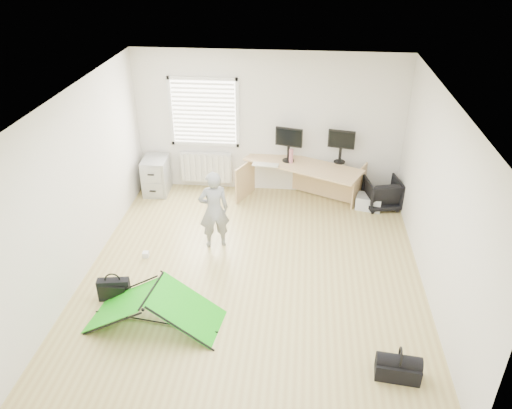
# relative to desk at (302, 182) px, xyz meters

# --- Properties ---
(ground) EXTENTS (5.50, 5.50, 0.00)m
(ground) POSITION_rel_desk_xyz_m (-0.67, -2.36, -0.37)
(ground) COLOR tan
(ground) RESTS_ON ground
(back_wall) EXTENTS (5.00, 0.02, 2.70)m
(back_wall) POSITION_rel_desk_xyz_m (-0.67, 0.39, 0.98)
(back_wall) COLOR silver
(back_wall) RESTS_ON ground
(window) EXTENTS (1.20, 0.06, 1.20)m
(window) POSITION_rel_desk_xyz_m (-1.87, 0.35, 1.18)
(window) COLOR silver
(window) RESTS_ON back_wall
(radiator) EXTENTS (1.00, 0.12, 0.60)m
(radiator) POSITION_rel_desk_xyz_m (-1.87, 0.31, 0.08)
(radiator) COLOR silver
(radiator) RESTS_ON back_wall
(desk) EXTENTS (2.26, 1.53, 0.74)m
(desk) POSITION_rel_desk_xyz_m (0.00, 0.00, 0.00)
(desk) COLOR tan
(desk) RESTS_ON ground
(filing_cabinet) EXTENTS (0.48, 0.63, 0.71)m
(filing_cabinet) POSITION_rel_desk_xyz_m (-2.80, 0.04, -0.01)
(filing_cabinet) COLOR #A6A9AB
(filing_cabinet) RESTS_ON ground
(monitor_left) EXTENTS (0.52, 0.23, 0.48)m
(monitor_left) POSITION_rel_desk_xyz_m (-0.27, 0.12, 0.61)
(monitor_left) COLOR black
(monitor_left) RESTS_ON desk
(monitor_right) EXTENTS (0.50, 0.20, 0.46)m
(monitor_right) POSITION_rel_desk_xyz_m (0.68, 0.16, 0.60)
(monitor_right) COLOR black
(monitor_right) RESTS_ON desk
(keyboard) EXTENTS (0.49, 0.21, 0.02)m
(keyboard) POSITION_rel_desk_xyz_m (-0.68, -0.11, 0.38)
(keyboard) COLOR beige
(keyboard) RESTS_ON desk
(thermos) EXTENTS (0.09, 0.09, 0.27)m
(thermos) POSITION_rel_desk_xyz_m (-0.22, 0.04, 0.51)
(thermos) COLOR #B46570
(thermos) RESTS_ON desk
(office_chair) EXTENTS (0.71, 0.73, 0.56)m
(office_chair) POSITION_rel_desk_xyz_m (1.48, -0.12, -0.09)
(office_chair) COLOR black
(office_chair) RESTS_ON ground
(person) EXTENTS (0.56, 0.46, 1.33)m
(person) POSITION_rel_desk_xyz_m (-1.36, -1.69, 0.29)
(person) COLOR gray
(person) RESTS_ON ground
(kite) EXTENTS (1.82, 0.98, 0.54)m
(kite) POSITION_rel_desk_xyz_m (-1.84, -3.57, -0.10)
(kite) COLOR #17B511
(kite) RESTS_ON ground
(storage_crate) EXTENTS (0.51, 0.41, 0.25)m
(storage_crate) POSITION_rel_desk_xyz_m (1.25, -0.21, -0.24)
(storage_crate) COLOR silver
(storage_crate) RESTS_ON ground
(tote_bag) EXTENTS (0.32, 0.20, 0.35)m
(tote_bag) POSITION_rel_desk_xyz_m (-2.81, 0.00, -0.19)
(tote_bag) COLOR #1D797B
(tote_bag) RESTS_ON ground
(laptop_bag) EXTENTS (0.45, 0.20, 0.33)m
(laptop_bag) POSITION_rel_desk_xyz_m (-2.53, -3.15, -0.21)
(laptop_bag) COLOR black
(laptop_bag) RESTS_ON ground
(white_box) EXTENTS (0.10, 0.10, 0.09)m
(white_box) POSITION_rel_desk_xyz_m (-2.40, -2.13, -0.32)
(white_box) COLOR silver
(white_box) RESTS_ON ground
(duffel_bag) EXTENTS (0.53, 0.31, 0.22)m
(duffel_bag) POSITION_rel_desk_xyz_m (1.20, -4.17, -0.26)
(duffel_bag) COLOR black
(duffel_bag) RESTS_ON ground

